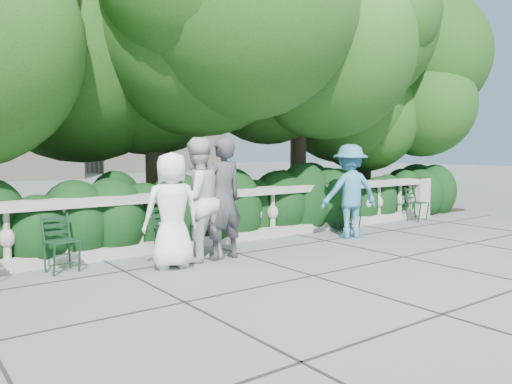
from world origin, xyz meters
TOP-DOWN VIEW (x-y plane):
  - ground at (0.00, 0.00)m, footprint 90.00×90.00m
  - balustrade at (0.00, 1.80)m, footprint 12.00×0.44m
  - shrub_hedge at (0.00, 3.00)m, footprint 15.00×2.60m
  - tree_canopy at (0.69, 3.19)m, footprint 15.04×6.52m
  - chair_a at (-3.21, 1.14)m, footprint 0.50×0.53m
  - chair_c at (-1.46, 1.29)m, footprint 0.46×0.49m
  - chair_d at (2.74, 1.19)m, footprint 0.54×0.57m
  - chair_e at (2.76, 1.34)m, footprint 0.51×0.54m
  - chair_f at (5.15, 1.21)m, footprint 0.48×0.52m
  - person_businessman at (-1.84, 0.58)m, footprint 0.90×0.66m
  - person_woman_grey at (-0.92, 0.65)m, footprint 0.73×0.50m
  - person_casual_man at (-1.31, 0.79)m, footprint 1.01×0.83m
  - person_older_blue at (2.14, 0.79)m, footprint 1.34×1.00m

SIDE VIEW (x-z plane):
  - ground at x=0.00m, z-range 0.00..0.00m
  - shrub_hedge at x=0.00m, z-range -0.85..0.85m
  - chair_a at x=-3.21m, z-range -0.42..0.42m
  - chair_c at x=-1.46m, z-range -0.42..0.42m
  - chair_d at x=2.74m, z-range -0.42..0.42m
  - chair_e at x=2.76m, z-range -0.42..0.42m
  - chair_f at x=5.15m, z-range -0.42..0.42m
  - balustrade at x=0.00m, z-range -0.01..0.99m
  - person_businessman at x=-1.84m, z-range 0.00..1.71m
  - person_older_blue at x=2.14m, z-range 0.00..1.84m
  - person_casual_man at x=-1.31m, z-range 0.00..1.93m
  - person_woman_grey at x=-0.92m, z-range 0.00..1.95m
  - tree_canopy at x=0.69m, z-range 0.57..7.35m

